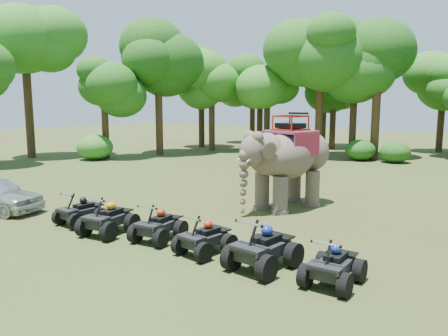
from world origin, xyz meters
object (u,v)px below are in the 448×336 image
(elephant, at_px, (288,161))
(atv_4, at_px, (263,243))
(atv_2, at_px, (158,222))
(atv_0, at_px, (80,208))
(atv_3, at_px, (205,234))
(atv_5, at_px, (333,261))
(atv_1, at_px, (108,215))

(elephant, relative_size, atv_4, 2.45)
(atv_2, bearing_deg, atv_0, 177.71)
(elephant, xyz_separation_m, atv_3, (0.42, -6.17, -1.29))
(elephant, bearing_deg, atv_0, -111.18)
(atv_0, xyz_separation_m, atv_3, (5.28, -0.05, 0.00))
(atv_2, distance_m, atv_5, 5.52)
(atv_2, bearing_deg, atv_5, -6.90)
(atv_0, relative_size, atv_1, 0.91)
(atv_0, height_order, atv_4, atv_4)
(elephant, bearing_deg, atv_5, -39.51)
(elephant, distance_m, atv_2, 6.29)
(elephant, distance_m, atv_3, 6.32)
(atv_4, bearing_deg, atv_3, -174.44)
(elephant, distance_m, atv_0, 7.92)
(atv_2, relative_size, atv_4, 0.87)
(atv_4, bearing_deg, atv_1, -170.72)
(atv_2, distance_m, atv_4, 3.72)
(elephant, bearing_deg, atv_4, -52.74)
(atv_1, distance_m, atv_2, 1.79)
(atv_5, bearing_deg, atv_0, -179.17)
(atv_1, xyz_separation_m, atv_2, (1.75, 0.39, -0.04))
(elephant, relative_size, atv_5, 2.87)
(atv_0, xyz_separation_m, atv_4, (7.13, -0.13, 0.10))
(atv_4, bearing_deg, atv_0, -173.15)
(atv_1, relative_size, atv_4, 0.94)
(atv_3, bearing_deg, atv_0, -170.82)
(elephant, xyz_separation_m, atv_5, (4.08, -6.23, -1.29))
(atv_1, bearing_deg, elephant, 57.48)
(atv_3, xyz_separation_m, atv_4, (1.85, -0.07, 0.10))
(atv_0, bearing_deg, atv_3, 4.54)
(atv_2, distance_m, atv_3, 1.87)
(elephant, bearing_deg, atv_2, -86.23)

